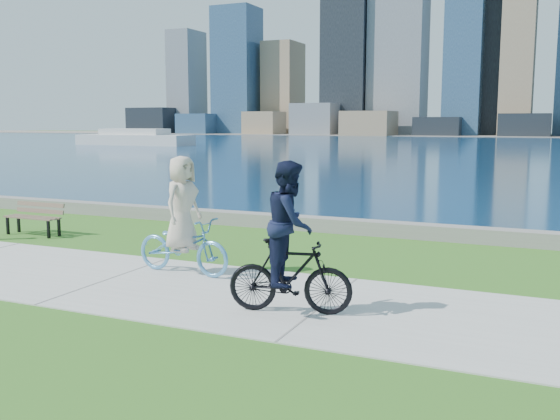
{
  "coord_description": "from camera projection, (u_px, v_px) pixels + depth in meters",
  "views": [
    {
      "loc": [
        7.1,
        -8.6,
        2.76
      ],
      "look_at": [
        2.33,
        2.16,
        1.1
      ],
      "focal_mm": 40.0,
      "sensor_mm": 36.0,
      "label": 1
    }
  ],
  "objects": [
    {
      "name": "seawall",
      "position": [
        261.0,
        220.0,
        16.61
      ],
      "size": [
        90.0,
        0.5,
        0.35
      ],
      "primitive_type": "cube",
      "color": "slate",
      "rests_on": "ground"
    },
    {
      "name": "bay_water",
      "position": [
        494.0,
        145.0,
        76.2
      ],
      "size": [
        320.0,
        131.0,
        0.01
      ],
      "primitive_type": "cube",
      "color": "#0C2C4D",
      "rests_on": "ground"
    },
    {
      "name": "ground",
      "position": [
        110.0,
        280.0,
        11.02
      ],
      "size": [
        320.0,
        320.0,
        0.0
      ],
      "primitive_type": "plane",
      "color": "#2A5F19",
      "rests_on": "ground"
    },
    {
      "name": "concrete_path",
      "position": [
        110.0,
        279.0,
        11.02
      ],
      "size": [
        80.0,
        3.5,
        0.02
      ],
      "primitive_type": "cube",
      "color": "#ADACA7",
      "rests_on": "ground"
    },
    {
      "name": "cyclist_man",
      "position": [
        290.0,
        250.0,
        8.91
      ],
      "size": [
        0.9,
        1.87,
        2.21
      ],
      "rotation": [
        0.0,
        0.0,
        1.79
      ],
      "color": "black",
      "rests_on": "ground"
    },
    {
      "name": "city_skyline",
      "position": [
        509.0,
        26.0,
        125.95
      ],
      "size": [
        179.56,
        23.19,
        76.0
      ],
      "color": "black",
      "rests_on": "ground"
    },
    {
      "name": "ferry_near",
      "position": [
        135.0,
        138.0,
        75.9
      ],
      "size": [
        14.76,
        4.22,
        2.0
      ],
      "color": "silver",
      "rests_on": "ground"
    },
    {
      "name": "far_shore",
      "position": [
        520.0,
        136.0,
        128.7
      ],
      "size": [
        320.0,
        30.0,
        0.12
      ],
      "primitive_type": "cube",
      "color": "slate",
      "rests_on": "ground"
    },
    {
      "name": "park_bench",
      "position": [
        35.0,
        215.0,
        15.38
      ],
      "size": [
        1.52,
        0.53,
        0.79
      ],
      "rotation": [
        0.0,
        0.0,
        -0.01
      ],
      "color": "black",
      "rests_on": "ground"
    },
    {
      "name": "cyclist_woman",
      "position": [
        183.0,
        230.0,
        11.3
      ],
      "size": [
        0.85,
        2.02,
        2.15
      ],
      "rotation": [
        0.0,
        0.0,
        1.49
      ],
      "color": "#559BCF",
      "rests_on": "ground"
    }
  ]
}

